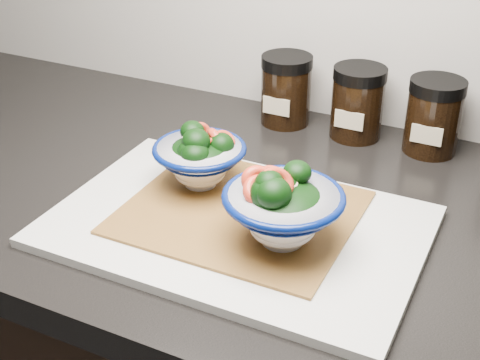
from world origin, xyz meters
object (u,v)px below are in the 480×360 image
at_px(bowl_right, 282,208).
at_px(spice_jar_a, 286,90).
at_px(cutting_board, 237,226).
at_px(bowl_left, 200,158).
at_px(spice_jar_b, 358,103).
at_px(spice_jar_c, 434,116).

xyz_separation_m(bowl_right, spice_jar_a, (-0.14, 0.34, -0.00)).
relative_size(cutting_board, bowl_left, 3.63).
height_order(bowl_left, bowl_right, bowl_right).
relative_size(bowl_left, spice_jar_b, 1.10).
height_order(bowl_right, spice_jar_b, bowl_right).
xyz_separation_m(spice_jar_a, spice_jar_b, (0.12, 0.00, 0.00)).
xyz_separation_m(bowl_left, spice_jar_a, (0.01, 0.26, 0.00)).
height_order(bowl_right, spice_jar_a, bowl_right).
height_order(cutting_board, spice_jar_c, spice_jar_c).
relative_size(bowl_left, spice_jar_c, 1.10).
bearing_deg(bowl_left, spice_jar_c, 46.95).
bearing_deg(bowl_right, spice_jar_c, 73.68).
distance_m(cutting_board, bowl_left, 0.11).
height_order(spice_jar_a, spice_jar_b, same).
bearing_deg(spice_jar_c, bowl_left, -133.05).
distance_m(spice_jar_a, spice_jar_c, 0.24).
relative_size(bowl_left, spice_jar_a, 1.10).
distance_m(bowl_right, spice_jar_c, 0.35).
bearing_deg(spice_jar_b, spice_jar_a, 180.00).
distance_m(bowl_right, spice_jar_b, 0.34).
height_order(cutting_board, bowl_right, bowl_right).
bearing_deg(cutting_board, spice_jar_c, 62.73).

